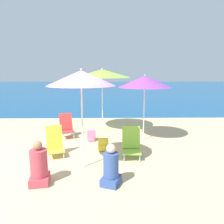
{
  "coord_description": "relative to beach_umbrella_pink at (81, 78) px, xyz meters",
  "views": [
    {
      "loc": [
        1.17,
        -5.17,
        2.23
      ],
      "look_at": [
        1.29,
        1.49,
        1.0
      ],
      "focal_mm": 35.0,
      "sensor_mm": 36.0,
      "label": 1
    }
  ],
  "objects": [
    {
      "name": "beach_umbrella_pink",
      "position": [
        0.0,
        0.0,
        0.0
      ],
      "size": [
        1.53,
        1.53,
        2.3
      ],
      "color": "white",
      "rests_on": "ground"
    },
    {
      "name": "beach_chair_lime",
      "position": [
        1.2,
        0.61,
        -1.72
      ],
      "size": [
        0.49,
        0.54,
        0.81
      ],
      "rotation": [
        0.0,
        0.0,
        -0.03
      ],
      "color": "silver",
      "rests_on": "ground"
    },
    {
      "name": "beach_chair_yellow",
      "position": [
        -0.84,
        0.75,
        -1.72
      ],
      "size": [
        0.57,
        0.61,
        0.81
      ],
      "rotation": [
        0.0,
        0.0,
        0.35
      ],
      "color": "silver",
      "rests_on": "ground"
    },
    {
      "name": "beach_umbrella_purple",
      "position": [
        1.77,
        2.11,
        -0.17
      ],
      "size": [
        1.71,
        1.71,
        2.15
      ],
      "color": "white",
      "rests_on": "ground"
    },
    {
      "name": "sea_water",
      "position": [
        -0.58,
        25.58,
        -2.09
      ],
      "size": [
        60.0,
        40.0,
        0.01
      ],
      "color": "navy",
      "rests_on": "ground"
    },
    {
      "name": "backpack_pink",
      "position": [
        0.04,
        2.02,
        -1.91
      ],
      "size": [
        0.26,
        0.25,
        0.36
      ],
      "color": "pink",
      "rests_on": "ground"
    },
    {
      "name": "backpack_yellow",
      "position": [
        0.45,
        1.11,
        -1.92
      ],
      "size": [
        0.3,
        0.24,
        0.34
      ],
      "color": "yellow",
      "rests_on": "ground"
    },
    {
      "name": "beach_umbrella_lime",
      "position": [
        0.38,
        3.26,
        0.08
      ],
      "size": [
        2.09,
        2.09,
        2.36
      ],
      "color": "white",
      "rests_on": "ground"
    },
    {
      "name": "ground_plane",
      "position": [
        -0.58,
        0.3,
        -2.09
      ],
      "size": [
        60.0,
        60.0,
        0.0
      ],
      "primitive_type": "plane",
      "color": "#C6B284"
    },
    {
      "name": "beach_chair_red",
      "position": [
        -0.84,
        2.41,
        -1.68
      ],
      "size": [
        0.6,
        0.64,
        0.83
      ],
      "rotation": [
        0.0,
        0.0,
        0.39
      ],
      "color": "silver",
      "rests_on": "ground"
    },
    {
      "name": "person_seated_far",
      "position": [
        0.65,
        -0.82,
        -1.74
      ],
      "size": [
        0.46,
        0.49,
        0.85
      ],
      "rotation": [
        0.0,
        0.0,
        -0.37
      ],
      "color": "#334C8C",
      "rests_on": "ground"
    },
    {
      "name": "person_seated_near",
      "position": [
        -0.8,
        -0.75,
        -1.73
      ],
      "size": [
        0.44,
        0.5,
        0.89
      ],
      "rotation": [
        0.0,
        0.0,
        0.16
      ],
      "color": "#BF3F4C",
      "rests_on": "ground"
    }
  ]
}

